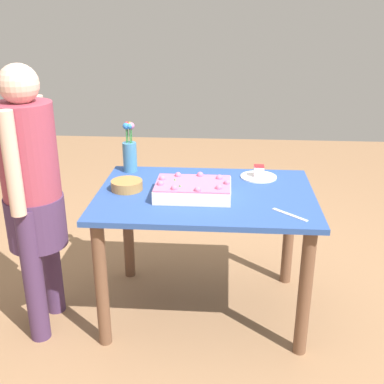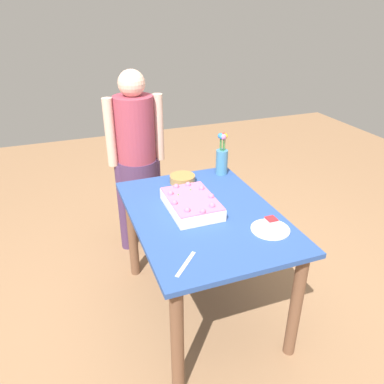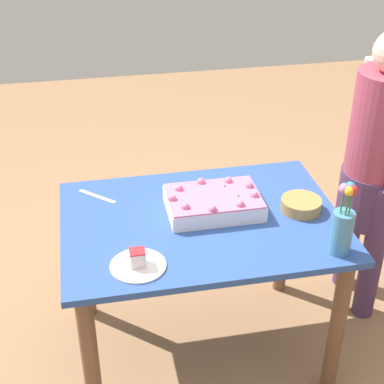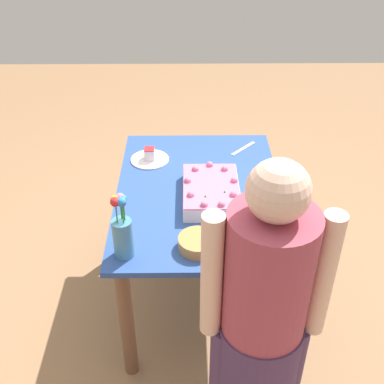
{
  "view_description": "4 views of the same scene",
  "coord_description": "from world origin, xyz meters",
  "px_view_note": "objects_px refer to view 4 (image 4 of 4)",
  "views": [
    {
      "loc": [
        0.11,
        -2.5,
        1.75
      ],
      "look_at": [
        -0.07,
        -0.08,
        0.8
      ],
      "focal_mm": 45.0,
      "sensor_mm": 36.0,
      "label": 1
    },
    {
      "loc": [
        1.82,
        -0.76,
        1.92
      ],
      "look_at": [
        -0.07,
        -0.05,
        0.88
      ],
      "focal_mm": 35.0,
      "sensor_mm": 36.0,
      "label": 2
    },
    {
      "loc": [
        0.45,
        2.08,
        2.19
      ],
      "look_at": [
        0.04,
        0.01,
        0.91
      ],
      "focal_mm": 55.0,
      "sensor_mm": 36.0,
      "label": 3
    },
    {
      "loc": [
        -2.06,
        0.06,
        2.2
      ],
      "look_at": [
        -0.03,
        0.04,
        0.78
      ],
      "focal_mm": 45.0,
      "sensor_mm": 36.0,
      "label": 4
    }
  ],
  "objects_px": {
    "cake_knife": "(243,148)",
    "person_standing": "(263,314)",
    "sheet_cake": "(211,191)",
    "serving_plate_with_slice": "(150,157)",
    "fruit_bowl": "(198,243)",
    "flower_vase": "(122,232)"
  },
  "relations": [
    {
      "from": "cake_knife",
      "to": "serving_plate_with_slice",
      "type": "bearing_deg",
      "value": -33.97
    },
    {
      "from": "flower_vase",
      "to": "person_standing",
      "type": "xyz_separation_m",
      "value": [
        -0.42,
        -0.54,
        -0.04
      ]
    },
    {
      "from": "serving_plate_with_slice",
      "to": "fruit_bowl",
      "type": "xyz_separation_m",
      "value": [
        -0.76,
        -0.26,
        0.01
      ]
    },
    {
      "from": "person_standing",
      "to": "sheet_cake",
      "type": "bearing_deg",
      "value": 10.05
    },
    {
      "from": "sheet_cake",
      "to": "cake_knife",
      "type": "relative_size",
      "value": 1.97
    },
    {
      "from": "sheet_cake",
      "to": "person_standing",
      "type": "bearing_deg",
      "value": -169.95
    },
    {
      "from": "sheet_cake",
      "to": "cake_knife",
      "type": "xyz_separation_m",
      "value": [
        0.5,
        -0.22,
        -0.04
      ]
    },
    {
      "from": "cake_knife",
      "to": "person_standing",
      "type": "relative_size",
      "value": 0.14
    },
    {
      "from": "flower_vase",
      "to": "serving_plate_with_slice",
      "type": "bearing_deg",
      "value": -4.35
    },
    {
      "from": "serving_plate_with_slice",
      "to": "flower_vase",
      "type": "xyz_separation_m",
      "value": [
        -0.8,
        0.06,
        0.11
      ]
    },
    {
      "from": "cake_knife",
      "to": "fruit_bowl",
      "type": "height_order",
      "value": "fruit_bowl"
    },
    {
      "from": "fruit_bowl",
      "to": "person_standing",
      "type": "distance_m",
      "value": 0.51
    },
    {
      "from": "cake_knife",
      "to": "flower_vase",
      "type": "height_order",
      "value": "flower_vase"
    },
    {
      "from": "fruit_bowl",
      "to": "cake_knife",
      "type": "bearing_deg",
      "value": -18.12
    },
    {
      "from": "serving_plate_with_slice",
      "to": "fruit_bowl",
      "type": "height_order",
      "value": "serving_plate_with_slice"
    },
    {
      "from": "fruit_bowl",
      "to": "flower_vase",
      "type": "bearing_deg",
      "value": 97.4
    },
    {
      "from": "sheet_cake",
      "to": "serving_plate_with_slice",
      "type": "bearing_deg",
      "value": 41.68
    },
    {
      "from": "serving_plate_with_slice",
      "to": "person_standing",
      "type": "bearing_deg",
      "value": -158.29
    },
    {
      "from": "flower_vase",
      "to": "fruit_bowl",
      "type": "bearing_deg",
      "value": -82.6
    },
    {
      "from": "cake_knife",
      "to": "flower_vase",
      "type": "xyz_separation_m",
      "value": [
        -0.92,
        0.61,
        0.13
      ]
    },
    {
      "from": "serving_plate_with_slice",
      "to": "cake_knife",
      "type": "xyz_separation_m",
      "value": [
        0.12,
        -0.55,
        -0.02
      ]
    },
    {
      "from": "sheet_cake",
      "to": "person_standing",
      "type": "xyz_separation_m",
      "value": [
        -0.84,
        -0.15,
        0.05
      ]
    }
  ]
}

